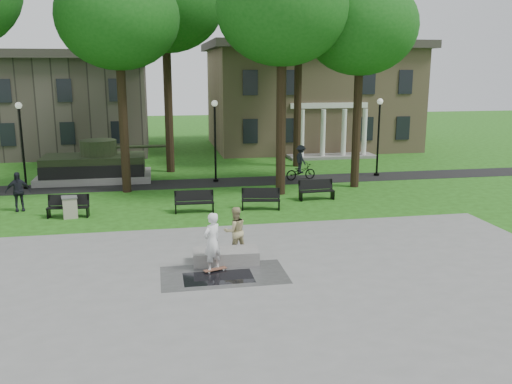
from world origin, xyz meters
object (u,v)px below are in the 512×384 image
Objects in this scene: concrete_block at (226,256)px; trash_bin at (70,207)px; friend_watching at (235,231)px; cyclist at (301,166)px; skateboarder at (212,242)px; park_bench_0 at (68,205)px.

trash_bin is at bearing 130.67° from concrete_block.
concrete_block is 1.27× the size of friend_watching.
skateboarder is at bearing 143.86° from cyclist.
concrete_block is at bearing 47.58° from friend_watching.
friend_watching is at bearing -44.04° from trash_bin.
friend_watching is 13.84m from cyclist.
cyclist is (6.24, 13.33, 0.60)m from concrete_block.
park_bench_0 is 1.91× the size of trash_bin.
park_bench_0 reaches higher than trash_bin.
park_bench_0 is (-6.13, 7.17, 0.28)m from concrete_block.
skateboarder is 1.72m from friend_watching.
skateboarder is at bearing -54.35° from trash_bin.
skateboarder is 1.12× the size of friend_watching.
skateboarder is at bearing -49.25° from park_bench_0.
trash_bin is (-12.28, -6.30, -0.36)m from cyclist.
cyclist reaches higher than trash_bin.
concrete_block is 1.20× the size of park_bench_0.
skateboarder is 0.94× the size of cyclist.
concrete_block is 2.29× the size of trash_bin.
park_bench_0 is at bearing 123.09° from trash_bin.
cyclist is at bearing -127.59° from friend_watching.
friend_watching reaches higher than concrete_block.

